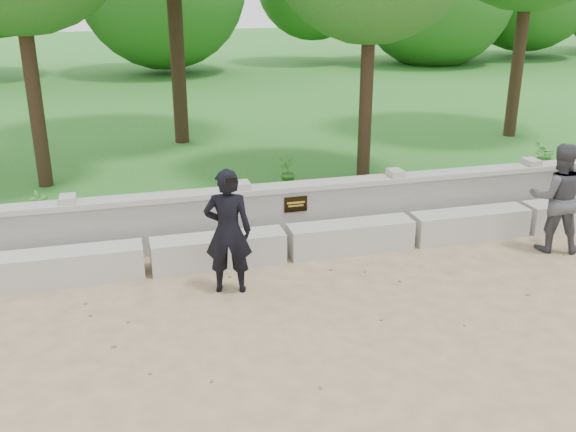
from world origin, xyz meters
The scene contains 9 objects.
ground centered at (0.00, 0.00, 0.00)m, with size 80.00×80.00×0.00m, color tan.
lawn centered at (0.00, 14.00, 0.12)m, with size 40.00×22.00×0.25m, color #21691D.
concrete_bench centered at (0.00, 1.90, 0.22)m, with size 11.90×0.45×0.45m.
parapet_wall centered at (0.00, 2.60, 0.46)m, with size 12.50×0.35×0.90m.
man_main centered at (-0.99, 1.08, 0.83)m, with size 0.69×0.63×1.67m.
visitor_left centered at (3.95, 1.16, 0.82)m, with size 0.98×0.89×1.65m.
shrub_a centered at (-3.45, 3.30, 0.57)m, with size 0.34×0.23×0.64m, color #357628.
shrub_b centered at (0.68, 4.43, 0.56)m, with size 0.35×0.28×0.63m, color #357628.
shrub_c centered at (6.00, 4.23, 0.52)m, with size 0.49×0.42×0.54m, color #357628.
Camera 1 is at (-2.25, -6.46, 3.83)m, focal length 40.00 mm.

